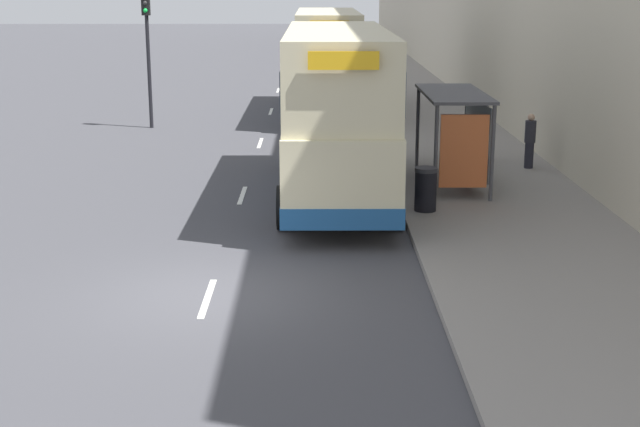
% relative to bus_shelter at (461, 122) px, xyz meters
% --- Properties ---
extents(ground_plane, '(220.00, 220.00, 0.00)m').
position_rel_bus_shelter_xyz_m(ground_plane, '(-5.77, -8.17, -1.88)').
color(ground_plane, '#424247').
extents(pavement, '(5.00, 93.00, 0.14)m').
position_rel_bus_shelter_xyz_m(pavement, '(0.73, 30.33, -1.81)').
color(pavement, gray).
rests_on(pavement, ground_plane).
extents(lane_mark_0, '(0.12, 2.00, 0.01)m').
position_rel_bus_shelter_xyz_m(lane_mark_0, '(-5.77, -8.37, -1.87)').
color(lane_mark_0, silver).
rests_on(lane_mark_0, ground_plane).
extents(lane_mark_1, '(0.12, 2.00, 0.01)m').
position_rel_bus_shelter_xyz_m(lane_mark_1, '(-5.77, -0.46, -1.87)').
color(lane_mark_1, silver).
rests_on(lane_mark_1, ground_plane).
extents(lane_mark_2, '(0.12, 2.00, 0.01)m').
position_rel_bus_shelter_xyz_m(lane_mark_2, '(-5.77, 7.45, -1.87)').
color(lane_mark_2, silver).
rests_on(lane_mark_2, ground_plane).
extents(lane_mark_3, '(0.12, 2.00, 0.01)m').
position_rel_bus_shelter_xyz_m(lane_mark_3, '(-5.77, 15.36, -1.87)').
color(lane_mark_3, silver).
rests_on(lane_mark_3, ground_plane).
extents(lane_mark_4, '(0.12, 2.00, 0.01)m').
position_rel_bus_shelter_xyz_m(lane_mark_4, '(-5.77, 23.28, -1.87)').
color(lane_mark_4, silver).
rests_on(lane_mark_4, ground_plane).
extents(lane_mark_5, '(0.12, 2.00, 0.01)m').
position_rel_bus_shelter_xyz_m(lane_mark_5, '(-5.77, 31.19, -1.87)').
color(lane_mark_5, silver).
rests_on(lane_mark_5, ground_plane).
extents(lane_mark_6, '(0.12, 2.00, 0.01)m').
position_rel_bus_shelter_xyz_m(lane_mark_6, '(-5.77, 39.10, -1.87)').
color(lane_mark_6, silver).
rests_on(lane_mark_6, ground_plane).
extents(lane_mark_7, '(0.12, 2.00, 0.01)m').
position_rel_bus_shelter_xyz_m(lane_mark_7, '(-5.77, 47.01, -1.87)').
color(lane_mark_7, silver).
rests_on(lane_mark_7, ground_plane).
extents(bus_shelter, '(1.60, 4.20, 2.48)m').
position_rel_bus_shelter_xyz_m(bus_shelter, '(0.00, 0.00, 0.00)').
color(bus_shelter, '#4C4C51').
rests_on(bus_shelter, ground_plane).
extents(double_decker_bus_near, '(2.85, 10.16, 4.30)m').
position_rel_bus_shelter_xyz_m(double_decker_bus_near, '(-3.30, -0.61, 0.41)').
color(double_decker_bus_near, beige).
rests_on(double_decker_bus_near, ground_plane).
extents(double_decker_bus_ahead, '(2.85, 10.92, 4.30)m').
position_rel_bus_shelter_xyz_m(double_decker_bus_ahead, '(-3.33, 14.61, 0.41)').
color(double_decker_bus_ahead, beige).
rests_on(double_decker_bus_ahead, ground_plane).
extents(car_0, '(1.95, 3.89, 1.77)m').
position_rel_bus_shelter_xyz_m(car_0, '(-2.66, 44.42, -1.00)').
color(car_0, '#B7B799').
rests_on(car_0, ground_plane).
extents(car_1, '(2.02, 4.17, 1.84)m').
position_rel_bus_shelter_xyz_m(car_1, '(-3.57, 53.11, -0.97)').
color(car_1, navy).
rests_on(car_1, ground_plane).
extents(pedestrian_at_shelter, '(0.32, 0.32, 1.61)m').
position_rel_bus_shelter_xyz_m(pedestrian_at_shelter, '(2.44, 2.43, -0.92)').
color(pedestrian_at_shelter, '#23232D').
rests_on(pedestrian_at_shelter, ground_plane).
extents(pedestrian_1, '(0.33, 0.33, 1.67)m').
position_rel_bus_shelter_xyz_m(pedestrian_1, '(1.39, 3.88, -0.88)').
color(pedestrian_1, '#23232D').
rests_on(pedestrian_1, ground_plane).
extents(litter_bin, '(0.55, 0.55, 1.05)m').
position_rel_bus_shelter_xyz_m(litter_bin, '(-1.22, -2.64, -1.21)').
color(litter_bin, black).
rests_on(litter_bin, ground_plane).
extents(traffic_light_far_kerb, '(0.30, 0.32, 5.25)m').
position_rel_bus_shelter_xyz_m(traffic_light_far_kerb, '(-10.17, 10.90, 1.64)').
color(traffic_light_far_kerb, black).
rests_on(traffic_light_far_kerb, ground_plane).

